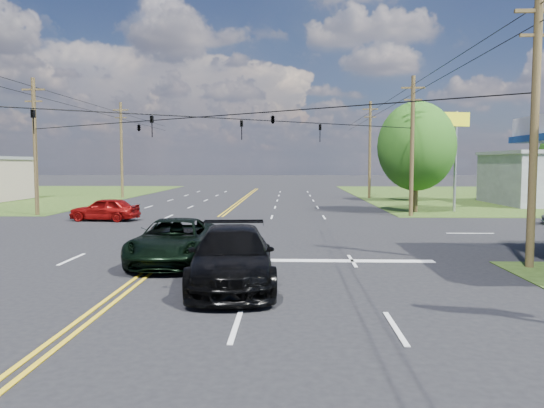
{
  "coord_description": "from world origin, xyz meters",
  "views": [
    {
      "loc": [
        4.68,
        -15.42,
        3.6
      ],
      "look_at": [
        3.97,
        6.0,
        1.97
      ],
      "focal_mm": 35.0,
      "sensor_mm": 36.0,
      "label": 1
    }
  ],
  "objects_px": {
    "pole_se": "(534,125)",
    "pickup_dkgreen": "(174,241)",
    "pole_nw": "(35,145)",
    "pole_ne": "(412,144)",
    "pole_left_far": "(121,149)",
    "suv_black": "(232,257)",
    "pole_right_far": "(370,148)",
    "tree_right_b": "(413,157)",
    "tree_right_a": "(416,146)"
  },
  "relations": [
    {
      "from": "pole_se",
      "to": "pickup_dkgreen",
      "type": "xyz_separation_m",
      "value": [
        -12.5,
        0.5,
        -4.12
      ]
    },
    {
      "from": "pole_nw",
      "to": "pole_ne",
      "type": "xyz_separation_m",
      "value": [
        26.0,
        0.0,
        0.0
      ]
    },
    {
      "from": "pole_ne",
      "to": "pole_left_far",
      "type": "height_order",
      "value": "pole_left_far"
    },
    {
      "from": "suv_black",
      "to": "pole_nw",
      "type": "bearing_deg",
      "value": 122.26
    },
    {
      "from": "pole_se",
      "to": "pole_right_far",
      "type": "xyz_separation_m",
      "value": [
        0.0,
        37.0,
        0.25
      ]
    },
    {
      "from": "pole_nw",
      "to": "pole_ne",
      "type": "distance_m",
      "value": 26.0
    },
    {
      "from": "pole_se",
      "to": "pole_ne",
      "type": "xyz_separation_m",
      "value": [
        0.0,
        18.0,
        0.0
      ]
    },
    {
      "from": "pole_se",
      "to": "tree_right_b",
      "type": "bearing_deg",
      "value": 83.95
    },
    {
      "from": "pole_ne",
      "to": "tree_right_b",
      "type": "height_order",
      "value": "pole_ne"
    },
    {
      "from": "tree_right_a",
      "to": "tree_right_b",
      "type": "xyz_separation_m",
      "value": [
        2.5,
        12.0,
        -0.65
      ]
    },
    {
      "from": "pole_se",
      "to": "pickup_dkgreen",
      "type": "height_order",
      "value": "pole_se"
    },
    {
      "from": "pickup_dkgreen",
      "to": "suv_black",
      "type": "height_order",
      "value": "suv_black"
    },
    {
      "from": "pole_right_far",
      "to": "suv_black",
      "type": "relative_size",
      "value": 1.68
    },
    {
      "from": "pole_left_far",
      "to": "pole_right_far",
      "type": "xyz_separation_m",
      "value": [
        26.0,
        0.0,
        0.0
      ]
    },
    {
      "from": "pickup_dkgreen",
      "to": "suv_black",
      "type": "relative_size",
      "value": 0.96
    },
    {
      "from": "suv_black",
      "to": "pole_right_far",
      "type": "bearing_deg",
      "value": 71.11
    },
    {
      "from": "tree_right_a",
      "to": "pickup_dkgreen",
      "type": "xyz_separation_m",
      "value": [
        -13.5,
        -20.5,
        -4.07
      ]
    },
    {
      "from": "tree_right_a",
      "to": "tree_right_b",
      "type": "height_order",
      "value": "tree_right_a"
    },
    {
      "from": "pickup_dkgreen",
      "to": "tree_right_a",
      "type": "bearing_deg",
      "value": 55.92
    },
    {
      "from": "pole_nw",
      "to": "pole_ne",
      "type": "bearing_deg",
      "value": 0.0
    },
    {
      "from": "pole_ne",
      "to": "suv_black",
      "type": "height_order",
      "value": "pole_ne"
    },
    {
      "from": "pole_ne",
      "to": "pickup_dkgreen",
      "type": "bearing_deg",
      "value": -125.54
    },
    {
      "from": "pole_left_far",
      "to": "pickup_dkgreen",
      "type": "bearing_deg",
      "value": -69.7
    },
    {
      "from": "pole_nw",
      "to": "pole_right_far",
      "type": "height_order",
      "value": "pole_right_far"
    },
    {
      "from": "pole_right_far",
      "to": "suv_black",
      "type": "distance_m",
      "value": 41.57
    },
    {
      "from": "tree_right_b",
      "to": "suv_black",
      "type": "distance_m",
      "value": 38.7
    },
    {
      "from": "pole_se",
      "to": "suv_black",
      "type": "height_order",
      "value": "pole_se"
    },
    {
      "from": "tree_right_a",
      "to": "pole_left_far",
      "type": "bearing_deg",
      "value": 149.35
    },
    {
      "from": "tree_right_b",
      "to": "pole_se",
      "type": "bearing_deg",
      "value": -96.05
    },
    {
      "from": "pole_ne",
      "to": "tree_right_b",
      "type": "bearing_deg",
      "value": 76.87
    },
    {
      "from": "pole_ne",
      "to": "pole_left_far",
      "type": "distance_m",
      "value": 32.2
    },
    {
      "from": "pickup_dkgreen",
      "to": "suv_black",
      "type": "bearing_deg",
      "value": -56.04
    },
    {
      "from": "pole_left_far",
      "to": "tree_right_a",
      "type": "relative_size",
      "value": 1.22
    },
    {
      "from": "pole_nw",
      "to": "tree_right_b",
      "type": "height_order",
      "value": "pole_nw"
    },
    {
      "from": "pole_left_far",
      "to": "pole_right_far",
      "type": "bearing_deg",
      "value": 0.0
    },
    {
      "from": "pole_right_far",
      "to": "tree_right_a",
      "type": "distance_m",
      "value": 16.03
    },
    {
      "from": "pole_right_far",
      "to": "suv_black",
      "type": "height_order",
      "value": "pole_right_far"
    },
    {
      "from": "pole_nw",
      "to": "pickup_dkgreen",
      "type": "height_order",
      "value": "pole_nw"
    },
    {
      "from": "pole_nw",
      "to": "tree_right_a",
      "type": "relative_size",
      "value": 1.16
    },
    {
      "from": "pole_left_far",
      "to": "pole_ne",
      "type": "bearing_deg",
      "value": -36.16
    },
    {
      "from": "pole_nw",
      "to": "pickup_dkgreen",
      "type": "distance_m",
      "value": 22.48
    },
    {
      "from": "pole_se",
      "to": "suv_black",
      "type": "xyz_separation_m",
      "value": [
        -10.0,
        -3.11,
        -4.05
      ]
    },
    {
      "from": "tree_right_b",
      "to": "pickup_dkgreen",
      "type": "distance_m",
      "value": 36.39
    },
    {
      "from": "pole_right_far",
      "to": "tree_right_b",
      "type": "bearing_deg",
      "value": -48.81
    },
    {
      "from": "pole_right_far",
      "to": "tree_right_a",
      "type": "relative_size",
      "value": 1.22
    },
    {
      "from": "pole_ne",
      "to": "pole_nw",
      "type": "bearing_deg",
      "value": 180.0
    },
    {
      "from": "pole_ne",
      "to": "pole_left_far",
      "type": "relative_size",
      "value": 0.95
    },
    {
      "from": "tree_right_b",
      "to": "pole_right_far",
      "type": "bearing_deg",
      "value": 131.19
    },
    {
      "from": "tree_right_a",
      "to": "pickup_dkgreen",
      "type": "relative_size",
      "value": 1.43
    },
    {
      "from": "pole_se",
      "to": "suv_black",
      "type": "bearing_deg",
      "value": -162.7
    }
  ]
}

